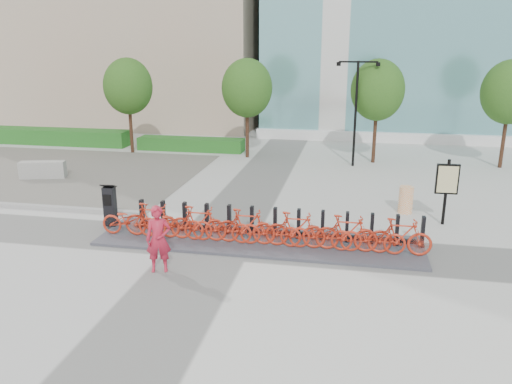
% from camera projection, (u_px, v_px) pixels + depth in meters
% --- Properties ---
extents(ground, '(120.00, 120.00, 0.00)m').
position_uv_depth(ground, '(214.00, 243.00, 14.84)').
color(ground, beige).
extents(gravel_patch, '(14.00, 14.00, 0.00)m').
position_uv_depth(gravel_patch, '(47.00, 172.00, 23.26)').
color(gravel_patch, '#4E4D46').
rests_on(gravel_patch, ground).
extents(hedge_a, '(10.00, 1.40, 0.90)m').
position_uv_depth(hedge_a, '(49.00, 136.00, 30.00)').
color(hedge_a, '#1A6D19').
rests_on(hedge_a, ground).
extents(hedge_b, '(6.00, 1.20, 0.70)m').
position_uv_depth(hedge_b, '(191.00, 144.00, 28.10)').
color(hedge_b, '#1A6D19').
rests_on(hedge_b, ground).
extents(tree_0, '(2.60, 2.60, 5.10)m').
position_uv_depth(tree_0, '(128.00, 86.00, 26.61)').
color(tree_0, '#53301F').
rests_on(tree_0, ground).
extents(tree_1, '(2.60, 2.60, 5.10)m').
position_uv_depth(tree_1, '(247.00, 88.00, 25.43)').
color(tree_1, '#53301F').
rests_on(tree_1, ground).
extents(tree_2, '(2.60, 2.60, 5.10)m').
position_uv_depth(tree_2, '(378.00, 90.00, 24.24)').
color(tree_2, '#53301F').
rests_on(tree_2, ground).
extents(tree_3, '(2.60, 2.60, 5.10)m').
position_uv_depth(tree_3, '(510.00, 92.00, 23.15)').
color(tree_3, '#53301F').
rests_on(tree_3, ground).
extents(streetlamp, '(2.00, 0.20, 5.00)m').
position_uv_depth(streetlamp, '(356.00, 101.00, 23.61)').
color(streetlamp, black).
rests_on(streetlamp, ground).
extents(dock_pad, '(9.60, 2.40, 0.08)m').
position_uv_depth(dock_pad, '(258.00, 241.00, 14.87)').
color(dock_pad, '#41424B').
rests_on(dock_pad, ground).
extents(dock_rail_posts, '(8.74, 0.50, 0.85)m').
position_uv_depth(dock_rail_posts, '(275.00, 222.00, 15.12)').
color(dock_rail_posts, black).
rests_on(dock_rail_posts, dock_pad).
extents(bike_0, '(1.79, 0.63, 0.94)m').
position_uv_depth(bike_0, '(130.00, 220.00, 15.11)').
color(bike_0, '#B72B16').
rests_on(bike_0, dock_pad).
extents(bike_1, '(1.74, 0.49, 1.05)m').
position_uv_depth(bike_1, '(152.00, 220.00, 14.97)').
color(bike_1, '#B72B16').
rests_on(bike_1, dock_pad).
extents(bike_2, '(1.79, 0.63, 0.94)m').
position_uv_depth(bike_2, '(175.00, 223.00, 14.85)').
color(bike_2, '#B72B16').
rests_on(bike_2, dock_pad).
extents(bike_3, '(1.74, 0.49, 1.05)m').
position_uv_depth(bike_3, '(198.00, 223.00, 14.70)').
color(bike_3, '#B72B16').
rests_on(bike_3, dock_pad).
extents(bike_4, '(1.79, 0.63, 0.94)m').
position_uv_depth(bike_4, '(222.00, 226.00, 14.59)').
color(bike_4, '#B72B16').
rests_on(bike_4, dock_pad).
extents(bike_5, '(1.74, 0.49, 1.05)m').
position_uv_depth(bike_5, '(246.00, 226.00, 14.44)').
color(bike_5, '#B72B16').
rests_on(bike_5, dock_pad).
extents(bike_6, '(1.79, 0.63, 0.94)m').
position_uv_depth(bike_6, '(270.00, 230.00, 14.32)').
color(bike_6, '#B72B16').
rests_on(bike_6, dock_pad).
extents(bike_7, '(1.74, 0.49, 1.05)m').
position_uv_depth(bike_7, '(295.00, 230.00, 14.18)').
color(bike_7, '#B72B16').
rests_on(bike_7, dock_pad).
extents(bike_8, '(1.79, 0.63, 0.94)m').
position_uv_depth(bike_8, '(321.00, 233.00, 14.06)').
color(bike_8, '#B72B16').
rests_on(bike_8, dock_pad).
extents(bike_9, '(1.74, 0.49, 1.05)m').
position_uv_depth(bike_9, '(347.00, 233.00, 13.92)').
color(bike_9, '#B72B16').
rests_on(bike_9, dock_pad).
extents(bike_10, '(1.79, 0.63, 0.94)m').
position_uv_depth(bike_10, '(373.00, 237.00, 13.80)').
color(bike_10, '#B72B16').
rests_on(bike_10, dock_pad).
extents(bike_11, '(1.74, 0.49, 1.05)m').
position_uv_depth(bike_11, '(400.00, 237.00, 13.65)').
color(bike_11, '#B72B16').
rests_on(bike_11, dock_pad).
extents(kiosk, '(0.46, 0.40, 1.40)m').
position_uv_depth(kiosk, '(110.00, 205.00, 15.88)').
color(kiosk, black).
rests_on(kiosk, dock_pad).
extents(worker_red, '(0.74, 0.59, 1.76)m').
position_uv_depth(worker_red, '(158.00, 239.00, 12.73)').
color(worker_red, '#AC1B32').
rests_on(worker_red, ground).
extents(construction_barrel, '(0.63, 0.63, 0.95)m').
position_uv_depth(construction_barrel, '(406.00, 200.00, 17.41)').
color(construction_barrel, orange).
rests_on(construction_barrel, ground).
extents(jersey_barrier, '(2.01, 1.03, 0.75)m').
position_uv_depth(jersey_barrier, '(43.00, 170.00, 22.09)').
color(jersey_barrier, '#9B9B98').
rests_on(jersey_barrier, ground).
extents(map_sign, '(0.72, 0.14, 2.18)m').
position_uv_depth(map_sign, '(447.00, 182.00, 15.99)').
color(map_sign, black).
rests_on(map_sign, ground).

